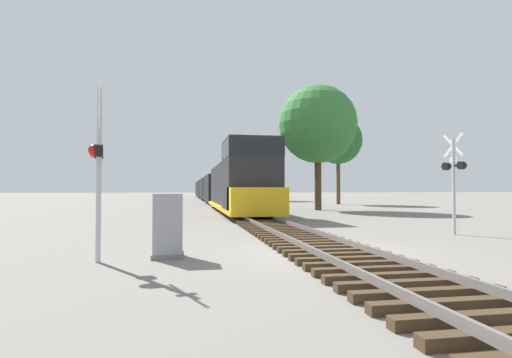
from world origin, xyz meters
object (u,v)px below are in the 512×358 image
Objects in this scene: tree_far_right at (318,125)px; relay_cabinet at (168,226)px; crossing_signal_far at (454,173)px; tree_mid_background at (338,140)px; tree_deep_background at (257,158)px; crossing_signal_near at (98,158)px; freight_train at (212,188)px.

relay_cabinet is at bearing -117.77° from tree_far_right.
tree_mid_background is at bearing -25.10° from crossing_signal_far.
tree_deep_background is (11.05, 49.41, 5.69)m from relay_cabinet.
crossing_signal_near is 0.45× the size of tree_deep_background.
freight_train is 18.35× the size of crossing_signal_near.
crossing_signal_far is 0.37× the size of tree_far_right.
tree_far_right is at bearing -89.79° from tree_deep_background.
crossing_signal_far is 0.41× the size of tree_deep_background.
tree_deep_background is (-6.51, 16.56, -0.81)m from tree_mid_background.
relay_cabinet is 0.16× the size of tree_far_right.
tree_far_right reaches higher than crossing_signal_far.
relay_cabinet is at bearing -102.61° from tree_deep_background.
freight_train reaches higher than crossing_signal_near.
crossing_signal_far is at bearing 96.44° from crossing_signal_near.
tree_mid_background reaches higher than crossing_signal_far.
tree_far_right is (11.15, 21.18, 6.27)m from relay_cabinet.
tree_deep_background is (6.88, 2.54, 4.64)m from freight_train.
crossing_signal_far is at bearing -92.17° from tree_far_right.
tree_mid_background is at bearing 61.88° from relay_cabinet.
crossing_signal_near is at bearing -104.28° from tree_deep_background.
relay_cabinet is (-10.48, -3.37, -1.56)m from crossing_signal_far.
freight_train is at bearing 133.65° from tree_mid_background.
freight_train is 47.07m from relay_cabinet.
tree_far_right is (6.98, -25.70, 5.22)m from freight_train.
relay_cabinet is at bearing -95.09° from freight_train.
freight_train is at bearing -159.75° from tree_deep_background.
tree_mid_background is (6.40, 11.67, 0.23)m from tree_far_right.
crossing_signal_far is at bearing -90.71° from tree_deep_background.
tree_far_right reaches higher than relay_cabinet.
tree_mid_background is at bearing -68.56° from tree_deep_background.
tree_deep_background is at bearing -12.31° from crossing_signal_far.
tree_mid_background is 17.81m from tree_deep_background.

